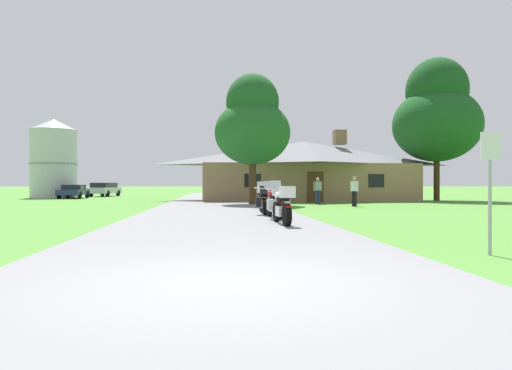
{
  "coord_description": "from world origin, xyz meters",
  "views": [
    {
      "loc": [
        -0.18,
        -5.43,
        1.23
      ],
      "look_at": [
        2.39,
        22.28,
        1.2
      ],
      "focal_mm": 31.98,
      "sensor_mm": 36.0,
      "label": 1
    }
  ],
  "objects_px": {
    "motorcycle_red_second_in_row": "(275,203)",
    "bystander_gray_shirt_near_lodge": "(318,189)",
    "tree_by_lodge_front": "(253,124)",
    "parked_silver_suv_far_left": "(105,189)",
    "motorcycle_yellow_third_in_row": "(264,200)",
    "metal_signpost_roadside": "(490,178)",
    "motorcycle_white_nearest_to_camera": "(282,205)",
    "motorcycle_green_farthest_in_row": "(261,198)",
    "parked_navy_sedan_far_left": "(74,191)",
    "metal_silo_distant": "(54,158)",
    "bystander_white_shirt_beside_signpost": "(354,189)",
    "tree_right_of_lodge": "(437,115)"
  },
  "relations": [
    {
      "from": "motorcycle_red_second_in_row",
      "to": "bystander_gray_shirt_near_lodge",
      "type": "height_order",
      "value": "bystander_gray_shirt_near_lodge"
    },
    {
      "from": "tree_by_lodge_front",
      "to": "parked_silver_suv_far_left",
      "type": "height_order",
      "value": "tree_by_lodge_front"
    },
    {
      "from": "motorcycle_yellow_third_in_row",
      "to": "motorcycle_red_second_in_row",
      "type": "bearing_deg",
      "value": -84.61
    },
    {
      "from": "bystander_gray_shirt_near_lodge",
      "to": "metal_signpost_roadside",
      "type": "bearing_deg",
      "value": 80.67
    },
    {
      "from": "bystander_gray_shirt_near_lodge",
      "to": "tree_by_lodge_front",
      "type": "xyz_separation_m",
      "value": [
        -4.13,
        -0.68,
        3.93
      ]
    },
    {
      "from": "motorcycle_red_second_in_row",
      "to": "motorcycle_white_nearest_to_camera",
      "type": "bearing_deg",
      "value": -98.77
    },
    {
      "from": "motorcycle_green_farthest_in_row",
      "to": "tree_by_lodge_front",
      "type": "bearing_deg",
      "value": 92.05
    },
    {
      "from": "metal_signpost_roadside",
      "to": "parked_navy_sedan_far_left",
      "type": "height_order",
      "value": "metal_signpost_roadside"
    },
    {
      "from": "metal_silo_distant",
      "to": "parked_silver_suv_far_left",
      "type": "distance_m",
      "value": 6.23
    },
    {
      "from": "motorcycle_yellow_third_in_row",
      "to": "bystander_white_shirt_beside_signpost",
      "type": "relative_size",
      "value": 1.24
    },
    {
      "from": "bystander_white_shirt_beside_signpost",
      "to": "parked_silver_suv_far_left",
      "type": "xyz_separation_m",
      "value": [
        -18.96,
        22.95,
        -0.17
      ]
    },
    {
      "from": "bystander_white_shirt_beside_signpost",
      "to": "metal_signpost_roadside",
      "type": "relative_size",
      "value": 0.79
    },
    {
      "from": "tree_right_of_lodge",
      "to": "parked_navy_sedan_far_left",
      "type": "distance_m",
      "value": 30.74
    },
    {
      "from": "bystander_white_shirt_beside_signpost",
      "to": "metal_silo_distant",
      "type": "height_order",
      "value": "metal_silo_distant"
    },
    {
      "from": "tree_right_of_lodge",
      "to": "tree_by_lodge_front",
      "type": "bearing_deg",
      "value": -158.11
    },
    {
      "from": "motorcycle_green_farthest_in_row",
      "to": "parked_navy_sedan_far_left",
      "type": "bearing_deg",
      "value": 128.25
    },
    {
      "from": "parked_silver_suv_far_left",
      "to": "motorcycle_green_farthest_in_row",
      "type": "bearing_deg",
      "value": -55.26
    },
    {
      "from": "motorcycle_white_nearest_to_camera",
      "to": "motorcycle_red_second_in_row",
      "type": "bearing_deg",
      "value": 83.57
    },
    {
      "from": "bystander_white_shirt_beside_signpost",
      "to": "metal_signpost_roadside",
      "type": "distance_m",
      "value": 17.6
    },
    {
      "from": "tree_by_lodge_front",
      "to": "tree_right_of_lodge",
      "type": "distance_m",
      "value": 15.66
    },
    {
      "from": "motorcycle_red_second_in_row",
      "to": "tree_right_of_lodge",
      "type": "distance_m",
      "value": 23.52
    },
    {
      "from": "bystander_gray_shirt_near_lodge",
      "to": "tree_right_of_lodge",
      "type": "xyz_separation_m",
      "value": [
        10.33,
        5.13,
        5.57
      ]
    },
    {
      "from": "motorcycle_yellow_third_in_row",
      "to": "bystander_gray_shirt_near_lodge",
      "type": "relative_size",
      "value": 1.25
    },
    {
      "from": "motorcycle_white_nearest_to_camera",
      "to": "motorcycle_yellow_third_in_row",
      "type": "bearing_deg",
      "value": 86.52
    },
    {
      "from": "motorcycle_white_nearest_to_camera",
      "to": "tree_by_lodge_front",
      "type": "distance_m",
      "value": 14.58
    },
    {
      "from": "metal_signpost_roadside",
      "to": "tree_right_of_lodge",
      "type": "height_order",
      "value": "tree_right_of_lodge"
    },
    {
      "from": "bystander_gray_shirt_near_lodge",
      "to": "metal_silo_distant",
      "type": "distance_m",
      "value": 26.53
    },
    {
      "from": "motorcycle_white_nearest_to_camera",
      "to": "parked_navy_sedan_far_left",
      "type": "xyz_separation_m",
      "value": [
        -14.27,
        28.04,
        0.02
      ]
    },
    {
      "from": "motorcycle_red_second_in_row",
      "to": "motorcycle_yellow_third_in_row",
      "type": "height_order",
      "value": "same"
    },
    {
      "from": "motorcycle_yellow_third_in_row",
      "to": "parked_silver_suv_far_left",
      "type": "height_order",
      "value": "parked_silver_suv_far_left"
    },
    {
      "from": "bystander_white_shirt_beside_signpost",
      "to": "metal_signpost_roadside",
      "type": "xyz_separation_m",
      "value": [
        -3.04,
        -17.33,
        0.4
      ]
    },
    {
      "from": "metal_signpost_roadside",
      "to": "parked_navy_sedan_far_left",
      "type": "xyz_separation_m",
      "value": [
        -17.05,
        33.73,
        -0.71
      ]
    },
    {
      "from": "motorcycle_red_second_in_row",
      "to": "metal_signpost_roadside",
      "type": "xyz_separation_m",
      "value": [
        2.68,
        -8.02,
        0.74
      ]
    },
    {
      "from": "motorcycle_yellow_third_in_row",
      "to": "bystander_gray_shirt_near_lodge",
      "type": "distance_m",
      "value": 10.98
    },
    {
      "from": "bystander_gray_shirt_near_lodge",
      "to": "bystander_white_shirt_beside_signpost",
      "type": "bearing_deg",
      "value": 110.28
    },
    {
      "from": "parked_navy_sedan_far_left",
      "to": "motorcycle_yellow_third_in_row",
      "type": "bearing_deg",
      "value": -60.62
    },
    {
      "from": "metal_signpost_roadside",
      "to": "metal_silo_distant",
      "type": "height_order",
      "value": "metal_silo_distant"
    },
    {
      "from": "bystander_white_shirt_beside_signpost",
      "to": "bystander_gray_shirt_near_lodge",
      "type": "bearing_deg",
      "value": 174.7
    },
    {
      "from": "bystander_gray_shirt_near_lodge",
      "to": "parked_silver_suv_far_left",
      "type": "relative_size",
      "value": 0.34
    },
    {
      "from": "motorcycle_green_farthest_in_row",
      "to": "bystander_white_shirt_beside_signpost",
      "type": "distance_m",
      "value": 7.18
    },
    {
      "from": "motorcycle_white_nearest_to_camera",
      "to": "tree_right_of_lodge",
      "type": "distance_m",
      "value": 25.35
    },
    {
      "from": "motorcycle_white_nearest_to_camera",
      "to": "bystander_white_shirt_beside_signpost",
      "type": "bearing_deg",
      "value": 59.6
    },
    {
      "from": "motorcycle_green_farthest_in_row",
      "to": "tree_by_lodge_front",
      "type": "height_order",
      "value": "tree_by_lodge_front"
    },
    {
      "from": "tree_right_of_lodge",
      "to": "metal_silo_distant",
      "type": "height_order",
      "value": "tree_right_of_lodge"
    },
    {
      "from": "motorcycle_red_second_in_row",
      "to": "metal_silo_distant",
      "type": "bearing_deg",
      "value": 114.84
    },
    {
      "from": "motorcycle_green_farthest_in_row",
      "to": "tree_right_of_lodge",
      "type": "height_order",
      "value": "tree_right_of_lodge"
    },
    {
      "from": "motorcycle_white_nearest_to_camera",
      "to": "tree_by_lodge_front",
      "type": "relative_size",
      "value": 0.27
    },
    {
      "from": "bystander_gray_shirt_near_lodge",
      "to": "motorcycle_green_farthest_in_row",
      "type": "bearing_deg",
      "value": 55.02
    },
    {
      "from": "motorcycle_yellow_third_in_row",
      "to": "tree_right_of_lodge",
      "type": "xyz_separation_m",
      "value": [
        14.78,
        15.16,
        5.89
      ]
    },
    {
      "from": "parked_silver_suv_far_left",
      "to": "parked_navy_sedan_far_left",
      "type": "height_order",
      "value": "parked_silver_suv_far_left"
    }
  ]
}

